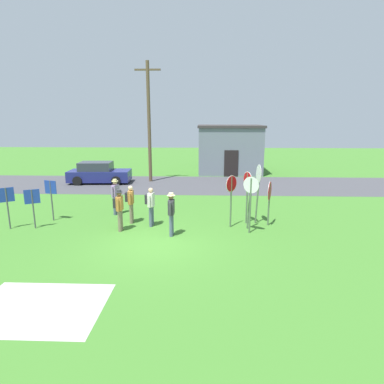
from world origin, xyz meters
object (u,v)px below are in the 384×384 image
at_px(person_in_blue, 171,212).
at_px(info_panel_middle, 33,202).
at_px(info_panel_rightmost, 51,193).
at_px(info_panel_leftmost, 7,201).
at_px(person_in_teal, 119,207).
at_px(stop_sign_rear_left, 249,195).
at_px(person_near_signs, 151,204).
at_px(stop_sign_far_back, 258,183).
at_px(utility_pole, 149,121).
at_px(person_holding_notes, 116,195).
at_px(stop_sign_low_front, 231,192).
at_px(stop_sign_rear_right, 251,196).
at_px(person_on_left, 131,201).
at_px(stop_sign_leaning_right, 269,195).
at_px(parked_car_on_street, 99,173).
at_px(stop_sign_tallest, 247,189).

height_order(person_in_blue, info_panel_middle, person_in_blue).
bearing_deg(info_panel_rightmost, info_panel_leftmost, -137.10).
relative_size(person_in_blue, info_panel_leftmost, 0.98).
bearing_deg(person_in_teal, stop_sign_rear_left, 4.66).
distance_m(person_near_signs, info_panel_leftmost, 5.93).
distance_m(stop_sign_far_back, info_panel_middle, 9.58).
relative_size(stop_sign_far_back, person_in_teal, 1.51).
relative_size(utility_pole, info_panel_rightmost, 4.54).
bearing_deg(info_panel_leftmost, person_in_blue, -4.54).
height_order(stop_sign_rear_left, person_holding_notes, stop_sign_rear_left).
height_order(stop_sign_far_back, stop_sign_low_front, stop_sign_far_back).
bearing_deg(stop_sign_rear_right, person_on_left, 167.64).
height_order(stop_sign_rear_left, person_in_teal, stop_sign_rear_left).
relative_size(stop_sign_far_back, person_in_blue, 1.51).
distance_m(person_near_signs, person_in_blue, 1.52).
xyz_separation_m(stop_sign_rear_left, person_in_blue, (-3.16, -0.94, -0.46)).
distance_m(utility_pole, stop_sign_rear_left, 12.20).
height_order(stop_sign_leaning_right, person_in_teal, stop_sign_leaning_right).
xyz_separation_m(utility_pole, person_near_signs, (1.66, -10.11, -3.40)).
bearing_deg(stop_sign_rear_left, stop_sign_leaning_right, 27.54).
xyz_separation_m(stop_sign_rear_right, person_on_left, (-5.09, 1.12, -0.58)).
height_order(utility_pole, person_holding_notes, utility_pole).
height_order(stop_sign_rear_left, info_panel_leftmost, stop_sign_rear_left).
xyz_separation_m(person_in_blue, info_panel_middle, (-5.87, 0.65, 0.18)).
bearing_deg(info_panel_rightmost, stop_sign_rear_right, -8.67).
bearing_deg(person_near_signs, info_panel_rightmost, 172.41).
bearing_deg(stop_sign_far_back, info_panel_rightmost, 179.73).
bearing_deg(info_panel_rightmost, stop_sign_low_front, -4.46).
bearing_deg(person_in_teal, stop_sign_rear_right, -0.80).
xyz_separation_m(stop_sign_leaning_right, person_in_teal, (-6.27, -0.92, -0.33)).
height_order(parked_car_on_street, info_panel_leftmost, info_panel_leftmost).
bearing_deg(stop_sign_tallest, person_near_signs, -172.80).
distance_m(utility_pole, stop_sign_leaning_right, 12.31).
distance_m(person_on_left, info_panel_middle, 4.02).
distance_m(stop_sign_rear_left, info_panel_leftmost, 10.06).
relative_size(stop_sign_rear_left, person_holding_notes, 1.25).
relative_size(stop_sign_rear_left, stop_sign_tallest, 0.93).
distance_m(stop_sign_far_back, info_panel_rightmost, 9.24).
height_order(stop_sign_tallest, person_holding_notes, stop_sign_tallest).
bearing_deg(person_holding_notes, stop_sign_leaning_right, -11.14).
height_order(stop_sign_rear_left, person_on_left, stop_sign_rear_left).
relative_size(person_in_teal, info_panel_leftmost, 0.98).
bearing_deg(utility_pole, info_panel_middle, -106.83).
xyz_separation_m(person_near_signs, person_in_blue, (1.00, -1.15, 0.00)).
xyz_separation_m(utility_pole, stop_sign_tallest, (5.82, -9.58, -2.83)).
relative_size(person_near_signs, info_panel_middle, 1.00).
relative_size(person_in_teal, person_in_blue, 1.00).
bearing_deg(stop_sign_rear_right, person_in_teal, 179.20).
height_order(person_near_signs, info_panel_leftmost, info_panel_leftmost).
height_order(stop_sign_far_back, person_on_left, stop_sign_far_back).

